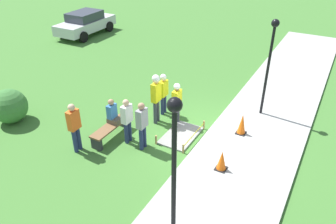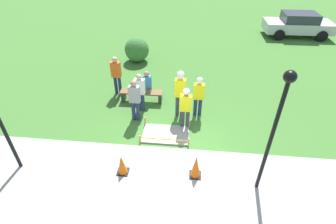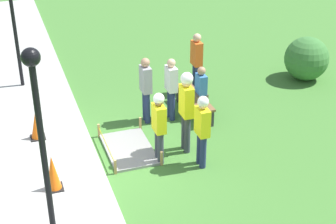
# 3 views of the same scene
# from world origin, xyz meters

# --- Properties ---
(ground_plane) EXTENTS (60.00, 60.00, 0.00)m
(ground_plane) POSITION_xyz_m (0.00, 0.00, 0.00)
(ground_plane) COLOR #3D702D
(sidewalk) EXTENTS (28.00, 3.18, 0.10)m
(sidewalk) POSITION_xyz_m (0.00, -1.59, 0.05)
(sidewalk) COLOR #9E9E99
(sidewalk) RESTS_ON ground_plane
(wet_concrete_patch) EXTENTS (1.70, 1.08, 0.34)m
(wet_concrete_patch) POSITION_xyz_m (-0.45, 0.75, 0.04)
(wet_concrete_patch) COLOR gray
(wet_concrete_patch) RESTS_ON ground_plane
(traffic_cone_near_patch) EXTENTS (0.34, 0.34, 0.65)m
(traffic_cone_near_patch) POSITION_xyz_m (-1.53, -1.17, 0.42)
(traffic_cone_near_patch) COLOR black
(traffic_cone_near_patch) RESTS_ON sidewalk
(traffic_cone_far_patch) EXTENTS (0.34, 0.34, 0.77)m
(traffic_cone_far_patch) POSITION_xyz_m (0.62, -1.08, 0.48)
(traffic_cone_far_patch) COLOR black
(traffic_cone_far_patch) RESTS_ON sidewalk
(park_bench) EXTENTS (1.76, 0.44, 0.48)m
(park_bench) POSITION_xyz_m (-1.69, 2.83, 0.34)
(park_bench) COLOR #2D2D33
(park_bench) RESTS_ON ground_plane
(person_seated_on_bench) EXTENTS (0.36, 0.44, 0.89)m
(person_seated_on_bench) POSITION_xyz_m (-1.46, 2.88, 0.83)
(person_seated_on_bench) COLOR brown
(person_seated_on_bench) RESTS_ON park_bench
(worker_supervisor) EXTENTS (0.40, 0.24, 1.66)m
(worker_supervisor) POSITION_xyz_m (0.20, 1.27, 0.97)
(worker_supervisor) COLOR #383D47
(worker_supervisor) RESTS_ON ground_plane
(worker_assistant) EXTENTS (0.40, 0.28, 1.93)m
(worker_assistant) POSITION_xyz_m (-0.04, 1.98, 1.18)
(worker_assistant) COLOR #383D47
(worker_assistant) RESTS_ON ground_plane
(worker_trainee) EXTENTS (0.40, 0.24, 1.67)m
(worker_trainee) POSITION_xyz_m (0.65, 2.08, 0.98)
(worker_trainee) COLOR navy
(worker_trainee) RESTS_ON ground_plane
(bystander_in_orange_shirt) EXTENTS (0.40, 0.23, 1.74)m
(bystander_in_orange_shirt) POSITION_xyz_m (-2.83, 3.33, 0.99)
(bystander_in_orange_shirt) COLOR navy
(bystander_in_orange_shirt) RESTS_ON ground_plane
(bystander_in_gray_shirt) EXTENTS (0.40, 0.22, 1.63)m
(bystander_in_gray_shirt) POSITION_xyz_m (-1.60, 2.17, 0.92)
(bystander_in_gray_shirt) COLOR navy
(bystander_in_gray_shirt) RESTS_ON ground_plane
(bystander_in_white_shirt) EXTENTS (0.40, 0.22, 1.70)m
(bystander_in_white_shirt) POSITION_xyz_m (-1.67, 1.54, 0.97)
(bystander_in_white_shirt) COLOR navy
(bystander_in_white_shirt) RESTS_ON ground_plane
(lamppost_near) EXTENTS (0.28, 0.28, 3.63)m
(lamppost_near) POSITION_xyz_m (2.36, -1.30, 2.50)
(lamppost_near) COLOR black
(lamppost_near) RESTS_ON sidewalk
(parked_car_silver) EXTENTS (4.27, 2.05, 1.49)m
(parked_car_silver) POSITION_xyz_m (7.06, 11.67, 0.77)
(parked_car_silver) COLOR #BCBCC1
(parked_car_silver) RESTS_ON ground_plane
(shrub_rounded_near) EXTENTS (1.29, 1.29, 1.29)m
(shrub_rounded_near) POSITION_xyz_m (-2.65, 6.74, 0.65)
(shrub_rounded_near) COLOR #387033
(shrub_rounded_near) RESTS_ON ground_plane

